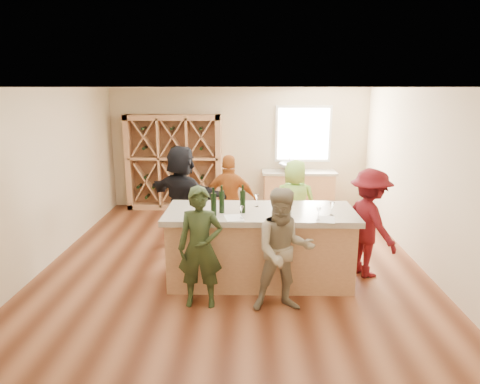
{
  "coord_description": "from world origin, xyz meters",
  "views": [
    {
      "loc": [
        0.25,
        -6.53,
        2.8
      ],
      "look_at": [
        0.1,
        0.2,
        1.15
      ],
      "focal_mm": 32.0,
      "sensor_mm": 36.0,
      "label": 1
    }
  ],
  "objects_px": {
    "wine_rack": "(174,162)",
    "person_server": "(369,223)",
    "person_far_left": "(182,196)",
    "wine_bottle_e": "(243,202)",
    "person_near_right": "(284,251)",
    "person_far_mid": "(230,201)",
    "wine_bottle_a": "(199,202)",
    "person_far_right": "(295,204)",
    "sink": "(290,167)",
    "tasting_counter_base": "(260,248)",
    "wine_bottle_c": "(222,202)",
    "wine_bottle_b": "(214,205)",
    "person_near_left": "(200,248)"
  },
  "relations": [
    {
      "from": "wine_rack",
      "to": "person_server",
      "type": "distance_m",
      "value": 5.1
    },
    {
      "from": "person_far_left",
      "to": "wine_rack",
      "type": "bearing_deg",
      "value": -44.82
    },
    {
      "from": "wine_bottle_e",
      "to": "wine_rack",
      "type": "bearing_deg",
      "value": 112.47
    },
    {
      "from": "person_near_right",
      "to": "person_far_left",
      "type": "height_order",
      "value": "person_far_left"
    },
    {
      "from": "wine_rack",
      "to": "person_far_mid",
      "type": "bearing_deg",
      "value": -60.29
    },
    {
      "from": "wine_bottle_a",
      "to": "person_far_mid",
      "type": "distance_m",
      "value": 1.63
    },
    {
      "from": "person_far_mid",
      "to": "person_far_right",
      "type": "bearing_deg",
      "value": -178.02
    },
    {
      "from": "sink",
      "to": "tasting_counter_base",
      "type": "height_order",
      "value": "sink"
    },
    {
      "from": "person_far_right",
      "to": "wine_bottle_a",
      "type": "bearing_deg",
      "value": 49.31
    },
    {
      "from": "wine_bottle_e",
      "to": "person_far_mid",
      "type": "relative_size",
      "value": 0.19
    },
    {
      "from": "person_server",
      "to": "person_far_right",
      "type": "height_order",
      "value": "person_server"
    },
    {
      "from": "wine_bottle_c",
      "to": "person_far_left",
      "type": "height_order",
      "value": "person_far_left"
    },
    {
      "from": "wine_bottle_b",
      "to": "wine_bottle_c",
      "type": "distance_m",
      "value": 0.18
    },
    {
      "from": "wine_bottle_c",
      "to": "person_far_mid",
      "type": "distance_m",
      "value": 1.61
    },
    {
      "from": "wine_bottle_e",
      "to": "person_near_left",
      "type": "distance_m",
      "value": 0.94
    },
    {
      "from": "person_server",
      "to": "person_far_mid",
      "type": "height_order",
      "value": "person_far_mid"
    },
    {
      "from": "wine_bottle_a",
      "to": "person_server",
      "type": "relative_size",
      "value": 0.19
    },
    {
      "from": "person_near_left",
      "to": "tasting_counter_base",
      "type": "bearing_deg",
      "value": 44.82
    },
    {
      "from": "wine_bottle_a",
      "to": "person_near_right",
      "type": "height_order",
      "value": "person_near_right"
    },
    {
      "from": "person_far_mid",
      "to": "person_far_left",
      "type": "relative_size",
      "value": 0.91
    },
    {
      "from": "person_near_right",
      "to": "person_server",
      "type": "bearing_deg",
      "value": 32.58
    },
    {
      "from": "tasting_counter_base",
      "to": "person_far_mid",
      "type": "relative_size",
      "value": 1.56
    },
    {
      "from": "wine_bottle_c",
      "to": "person_far_right",
      "type": "height_order",
      "value": "person_far_right"
    },
    {
      "from": "wine_bottle_b",
      "to": "person_server",
      "type": "height_order",
      "value": "person_server"
    },
    {
      "from": "wine_bottle_b",
      "to": "sink",
      "type": "bearing_deg",
      "value": 70.68
    },
    {
      "from": "wine_bottle_e",
      "to": "person_server",
      "type": "xyz_separation_m",
      "value": [
        1.89,
        0.35,
        -0.42
      ]
    },
    {
      "from": "wine_bottle_a",
      "to": "person_far_left",
      "type": "bearing_deg",
      "value": 107.33
    },
    {
      "from": "wine_bottle_b",
      "to": "person_server",
      "type": "distance_m",
      "value": 2.38
    },
    {
      "from": "sink",
      "to": "person_server",
      "type": "height_order",
      "value": "person_server"
    },
    {
      "from": "wine_bottle_b",
      "to": "wine_bottle_e",
      "type": "xyz_separation_m",
      "value": [
        0.4,
        0.16,
        0.0
      ]
    },
    {
      "from": "person_near_left",
      "to": "wine_bottle_e",
      "type": "bearing_deg",
      "value": 50.99
    },
    {
      "from": "wine_rack",
      "to": "wine_bottle_e",
      "type": "relative_size",
      "value": 6.88
    },
    {
      "from": "person_server",
      "to": "person_far_right",
      "type": "bearing_deg",
      "value": 16.26
    },
    {
      "from": "wine_rack",
      "to": "person_far_mid",
      "type": "xyz_separation_m",
      "value": [
        1.41,
        -2.47,
        -0.27
      ]
    },
    {
      "from": "wine_bottle_e",
      "to": "person_far_mid",
      "type": "distance_m",
      "value": 1.62
    },
    {
      "from": "sink",
      "to": "tasting_counter_base",
      "type": "relative_size",
      "value": 0.21
    },
    {
      "from": "wine_bottle_e",
      "to": "person_far_right",
      "type": "xyz_separation_m",
      "value": [
        0.89,
        1.52,
        -0.45
      ]
    },
    {
      "from": "wine_rack",
      "to": "wine_bottle_a",
      "type": "distance_m",
      "value": 4.14
    },
    {
      "from": "wine_bottle_a",
      "to": "person_far_right",
      "type": "relative_size",
      "value": 0.19
    },
    {
      "from": "wine_bottle_a",
      "to": "wine_bottle_b",
      "type": "distance_m",
      "value": 0.28
    },
    {
      "from": "tasting_counter_base",
      "to": "person_far_left",
      "type": "bearing_deg",
      "value": 133.0
    },
    {
      "from": "wine_bottle_a",
      "to": "sink",
      "type": "bearing_deg",
      "value": 67.13
    },
    {
      "from": "tasting_counter_base",
      "to": "person_server",
      "type": "bearing_deg",
      "value": 8.14
    },
    {
      "from": "wine_bottle_b",
      "to": "person_far_mid",
      "type": "relative_size",
      "value": 0.19
    },
    {
      "from": "wine_bottle_e",
      "to": "person_server",
      "type": "bearing_deg",
      "value": 10.57
    },
    {
      "from": "wine_bottle_c",
      "to": "person_far_right",
      "type": "xyz_separation_m",
      "value": [
        1.19,
        1.53,
        -0.44
      ]
    },
    {
      "from": "tasting_counter_base",
      "to": "wine_bottle_a",
      "type": "height_order",
      "value": "wine_bottle_a"
    },
    {
      "from": "sink",
      "to": "wine_bottle_e",
      "type": "relative_size",
      "value": 1.69
    },
    {
      "from": "wine_rack",
      "to": "wine_bottle_a",
      "type": "relative_size",
      "value": 7.18
    },
    {
      "from": "sink",
      "to": "person_near_right",
      "type": "relative_size",
      "value": 0.34
    }
  ]
}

